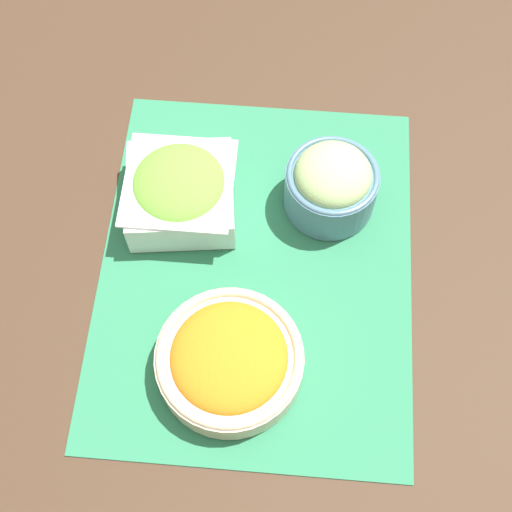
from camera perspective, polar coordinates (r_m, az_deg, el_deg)
The scene contains 5 objects.
ground_plane at distance 0.87m, azimuth 0.00°, elevation -0.97°, with size 3.00×3.00×0.00m, color #422D1E.
placemat at distance 0.87m, azimuth 0.00°, elevation -0.91°, with size 0.48×0.38×0.00m.
carrot_bowl at distance 0.80m, azimuth -2.14°, elevation -8.29°, with size 0.17×0.17×0.06m.
cucumber_bowl at distance 0.88m, azimuth 6.06°, elevation 5.80°, with size 0.11×0.11×0.09m.
lettuce_bowl at distance 0.88m, azimuth -6.08°, elevation 5.23°, with size 0.15×0.15×0.07m.
Camera 1 is at (0.37, 0.03, 0.79)m, focal length 50.00 mm.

